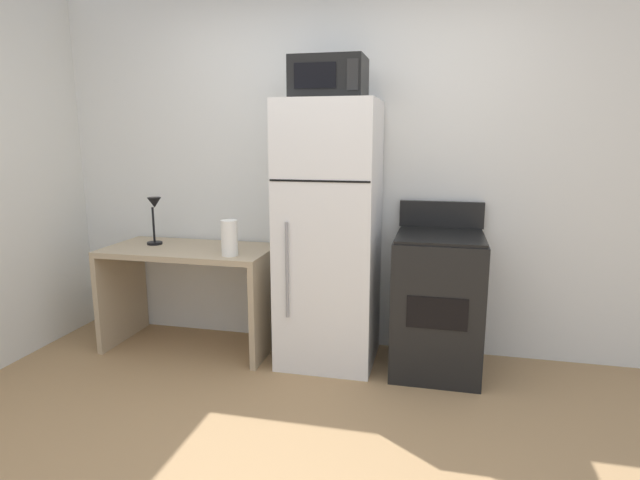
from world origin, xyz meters
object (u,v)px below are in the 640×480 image
object	(u,v)px
desk	(191,277)
refrigerator	(329,235)
paper_towel_roll	(229,238)
microwave	(329,78)
oven_range	(437,302)
desk_lamp	(154,213)

from	to	relation	value
desk	refrigerator	distance (m)	1.09
desk	paper_towel_roll	distance (m)	0.54
microwave	oven_range	size ratio (longest dim) A/B	0.42
desk	desk_lamp	distance (m)	0.54
desk	paper_towel_roll	size ratio (longest dim) A/B	5.00
oven_range	paper_towel_roll	bearing A→B (deg)	-172.57
microwave	refrigerator	bearing A→B (deg)	90.33
paper_towel_roll	oven_range	world-z (taller)	oven_range
desk	refrigerator	xyz separation A→B (m)	(1.03, 0.01, 0.36)
refrigerator	paper_towel_roll	bearing A→B (deg)	-164.46
desk_lamp	paper_towel_roll	bearing A→B (deg)	-16.82
desk_lamp	refrigerator	distance (m)	1.32
paper_towel_roll	refrigerator	size ratio (longest dim) A/B	0.14
desk_lamp	microwave	world-z (taller)	microwave
microwave	oven_range	distance (m)	1.61
desk	oven_range	bearing A→B (deg)	0.34
desk	paper_towel_roll	world-z (taller)	paper_towel_roll
desk	desk_lamp	size ratio (longest dim) A/B	3.40
desk	microwave	xyz separation A→B (m)	(1.03, -0.01, 1.37)
paper_towel_roll	microwave	bearing A→B (deg)	13.77
refrigerator	oven_range	bearing A→B (deg)	0.02
desk_lamp	microwave	distance (m)	1.59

